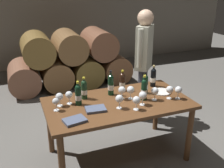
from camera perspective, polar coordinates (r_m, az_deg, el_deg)
ground_plane at (r=3.48m, az=1.24°, el=-15.22°), size 14.00×14.00×0.00m
cellar_back_wall at (r=6.88m, az=-12.65°, el=15.49°), size 10.00×0.24×2.80m
barrel_stack at (r=5.50m, az=-9.15°, el=5.01°), size 2.49×0.90×1.15m
dining_table at (r=3.13m, az=1.34°, el=-5.38°), size 1.70×0.90×0.76m
wine_bottle_0 at (r=3.52m, az=8.98°, el=1.46°), size 0.07×0.07×0.29m
wine_bottle_1 at (r=3.35m, az=2.27°, el=0.50°), size 0.07×0.07×0.28m
wine_bottle_2 at (r=3.13m, az=-6.09°, el=-1.17°), size 0.07×0.07×0.27m
wine_bottle_3 at (r=3.22m, az=-0.26°, el=-0.10°), size 0.07×0.07×0.32m
wine_bottle_4 at (r=3.11m, az=7.02°, el=-1.15°), size 0.07×0.07×0.31m
wine_bottle_5 at (r=2.99m, az=-7.37°, el=-2.32°), size 0.07×0.07×0.29m
wine_bottle_6 at (r=3.29m, az=7.24°, el=0.01°), size 0.07×0.07×0.28m
wine_glass_0 at (r=3.11m, az=2.16°, el=-1.38°), size 0.09×0.09×0.16m
wine_glass_1 at (r=2.88m, az=1.61°, el=-3.29°), size 0.09×0.09×0.16m
wine_glass_2 at (r=3.12m, az=9.33°, el=-1.57°), size 0.09×0.09×0.16m
wine_glass_3 at (r=3.19m, az=12.49°, el=-1.24°), size 0.09×0.09×0.16m
wine_glass_4 at (r=3.12m, az=4.09°, el=-1.32°), size 0.09×0.09×0.16m
wine_glass_5 at (r=2.99m, az=-11.40°, el=-2.79°), size 0.09×0.09×0.16m
wine_glass_6 at (r=2.90m, az=-12.16°, el=-3.81°), size 0.07×0.07×0.15m
wine_glass_7 at (r=3.21m, az=14.28°, el=-1.31°), size 0.09×0.09×0.16m
wine_glass_8 at (r=2.98m, az=6.72°, el=-2.54°), size 0.09×0.09×0.16m
wine_glass_9 at (r=3.03m, az=-9.35°, el=-2.39°), size 0.08×0.08×0.16m
wine_glass_10 at (r=2.87m, az=5.35°, el=-3.58°), size 0.09×0.09×0.16m
tasting_notebook at (r=2.69m, az=-8.13°, el=-7.86°), size 0.25×0.20×0.03m
leather_ledger at (r=2.89m, az=-3.60°, el=-5.48°), size 0.24×0.18×0.03m
serving_plate at (r=3.39m, az=10.74°, el=-1.67°), size 0.24×0.24×0.01m
sommelier_presenting at (r=3.91m, az=6.94°, el=6.03°), size 0.37×0.38×1.72m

